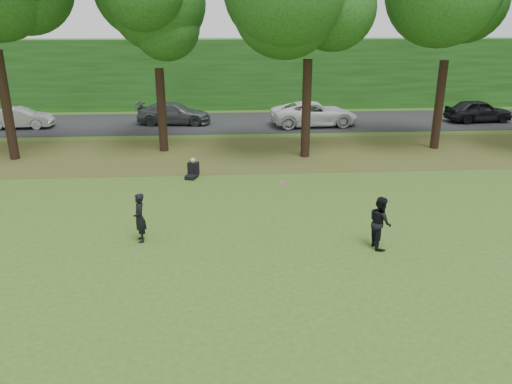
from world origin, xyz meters
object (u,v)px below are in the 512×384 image
(player_left, at_px, (140,218))
(frisbee, at_px, (283,182))
(seated_person, at_px, (193,170))
(player_right, at_px, (380,222))

(player_left, height_order, frisbee, frisbee)
(seated_person, bearing_deg, frisbee, -48.83)
(player_left, relative_size, seated_person, 1.83)
(frisbee, bearing_deg, player_right, -5.95)
(player_left, bearing_deg, frisbee, 66.52)
(player_left, distance_m, frisbee, 4.43)
(player_right, xyz_separation_m, seated_person, (-5.82, 7.27, -0.47))
(player_left, xyz_separation_m, frisbee, (4.22, -0.60, 1.23))
(player_right, distance_m, frisbee, 3.10)
(player_right, height_order, frisbee, frisbee)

